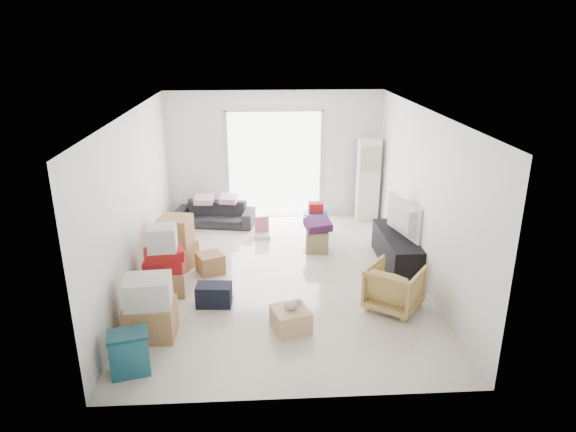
% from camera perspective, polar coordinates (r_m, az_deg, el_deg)
% --- Properties ---
extents(room_shell, '(4.98, 6.48, 3.18)m').
position_cam_1_polar(room_shell, '(8.01, -0.76, 1.93)').
color(room_shell, beige).
rests_on(room_shell, ground).
extents(sliding_door, '(2.10, 0.04, 2.33)m').
position_cam_1_polar(sliding_door, '(10.91, -1.51, 6.17)').
color(sliding_door, white).
rests_on(sliding_door, room_shell).
extents(ac_tower, '(0.45, 0.30, 1.75)m').
position_cam_1_polar(ac_tower, '(10.93, 8.87, 3.97)').
color(ac_tower, white).
rests_on(ac_tower, room_shell).
extents(tv_console, '(0.49, 1.65, 0.55)m').
position_cam_1_polar(tv_console, '(9.04, 11.95, -3.67)').
color(tv_console, black).
rests_on(tv_console, room_shell).
extents(television, '(0.86, 1.18, 0.14)m').
position_cam_1_polar(television, '(8.91, 12.11, -1.64)').
color(television, black).
rests_on(television, tv_console).
extents(sofa, '(1.67, 0.73, 0.63)m').
position_cam_1_polar(sofa, '(10.74, -8.15, 0.61)').
color(sofa, '#29292E').
rests_on(sofa, room_shell).
extents(pillow_left, '(0.42, 0.35, 0.13)m').
position_cam_1_polar(pillow_left, '(10.65, -9.38, 2.52)').
color(pillow_left, '#E9AAB6').
rests_on(pillow_left, sofa).
extents(pillow_right, '(0.38, 0.33, 0.11)m').
position_cam_1_polar(pillow_right, '(10.62, -6.65, 2.56)').
color(pillow_right, '#E9AAB6').
rests_on(pillow_right, sofa).
extents(armchair, '(0.97, 0.96, 0.73)m').
position_cam_1_polar(armchair, '(7.61, 11.76, -7.56)').
color(armchair, tan).
rests_on(armchair, room_shell).
extents(storage_bins, '(0.53, 0.43, 0.54)m').
position_cam_1_polar(storage_bins, '(6.47, -17.22, -14.31)').
color(storage_bins, '#195160').
rests_on(storage_bins, room_shell).
extents(box_stack_a, '(0.64, 0.54, 0.85)m').
position_cam_1_polar(box_stack_a, '(7.02, -15.11, -9.93)').
color(box_stack_a, '#A97F4C').
rests_on(box_stack_a, room_shell).
extents(box_stack_b, '(0.65, 0.62, 1.10)m').
position_cam_1_polar(box_stack_b, '(8.03, -13.56, -5.29)').
color(box_stack_b, '#A97F4C').
rests_on(box_stack_b, room_shell).
extents(box_stack_c, '(0.75, 0.71, 0.89)m').
position_cam_1_polar(box_stack_c, '(8.92, -12.34, -2.91)').
color(box_stack_c, '#A97F4C').
rests_on(box_stack_c, room_shell).
extents(loose_box, '(0.53, 0.53, 0.33)m').
position_cam_1_polar(loose_box, '(8.70, -8.62, -5.20)').
color(loose_box, '#A97F4C').
rests_on(loose_box, room_shell).
extents(duffel_bag, '(0.53, 0.34, 0.33)m').
position_cam_1_polar(duffel_bag, '(7.70, -8.22, -8.67)').
color(duffel_bag, black).
rests_on(duffel_bag, room_shell).
extents(ottoman, '(0.46, 0.46, 0.41)m').
position_cam_1_polar(ottoman, '(9.44, 3.29, -2.71)').
color(ottoman, '#9E885B').
rests_on(ottoman, room_shell).
extents(blanket, '(0.51, 0.51, 0.14)m').
position_cam_1_polar(blanket, '(9.34, 3.33, -1.16)').
color(blanket, '#411C46').
rests_on(blanket, ottoman).
extents(kids_table, '(0.50, 0.50, 0.63)m').
position_cam_1_polar(kids_table, '(10.20, 3.08, 0.51)').
color(kids_table, blue).
rests_on(kids_table, room_shell).
extents(toy_walker, '(0.32, 0.29, 0.40)m').
position_cam_1_polar(toy_walker, '(10.09, -2.91, -1.75)').
color(toy_walker, silver).
rests_on(toy_walker, room_shell).
extents(wood_crate, '(0.58, 0.58, 0.31)m').
position_cam_1_polar(wood_crate, '(7.05, 0.31, -11.41)').
color(wood_crate, tan).
rests_on(wood_crate, room_shell).
extents(plush_bunny, '(0.25, 0.14, 0.12)m').
position_cam_1_polar(plush_bunny, '(6.95, 0.54, -9.88)').
color(plush_bunny, '#B2ADA8').
rests_on(plush_bunny, wood_crate).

